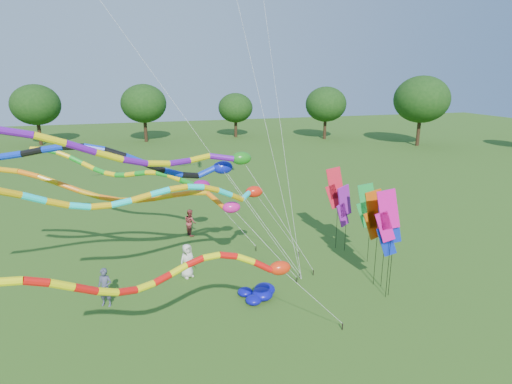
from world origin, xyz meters
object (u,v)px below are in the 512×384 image
object	(u,v)px
blue_nylon_heap	(263,295)
person_c	(190,222)
tube_kite_orange	(135,193)
tube_kite_red	(198,272)
person_b	(105,287)
person_a	(187,261)

from	to	relation	value
blue_nylon_heap	person_c	world-z (taller)	person_c
tube_kite_orange	blue_nylon_heap	xyz separation A→B (m)	(5.25, -3.14, -4.42)
tube_kite_orange	blue_nylon_heap	world-z (taller)	tube_kite_orange
tube_kite_red	person_b	xyz separation A→B (m)	(-3.32, 5.76, -2.99)
tube_kite_red	blue_nylon_heap	bearing A→B (deg)	39.53
person_a	person_c	world-z (taller)	person_a
blue_nylon_heap	person_b	size ratio (longest dim) A/B	0.78
tube_kite_red	person_b	world-z (taller)	tube_kite_red
tube_kite_red	tube_kite_orange	size ratio (longest dim) A/B	0.77
tube_kite_red	person_b	bearing A→B (deg)	109.42
tube_kite_orange	person_c	size ratio (longest dim) A/B	8.32
tube_kite_red	person_a	size ratio (longest dim) A/B	6.17
person_c	person_a	bearing A→B (deg)	154.10
tube_kite_red	blue_nylon_heap	size ratio (longest dim) A/B	7.89
person_a	person_c	bearing A→B (deg)	52.06
tube_kite_red	tube_kite_orange	xyz separation A→B (m)	(-1.71, 7.37, 0.78)
blue_nylon_heap	person_b	world-z (taller)	person_b
tube_kite_orange	person_c	world-z (taller)	tube_kite_orange
person_b	tube_kite_red	bearing A→B (deg)	-35.02
tube_kite_orange	blue_nylon_heap	size ratio (longest dim) A/B	10.28
blue_nylon_heap	person_a	size ratio (longest dim) A/B	0.78
tube_kite_red	person_a	world-z (taller)	tube_kite_red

